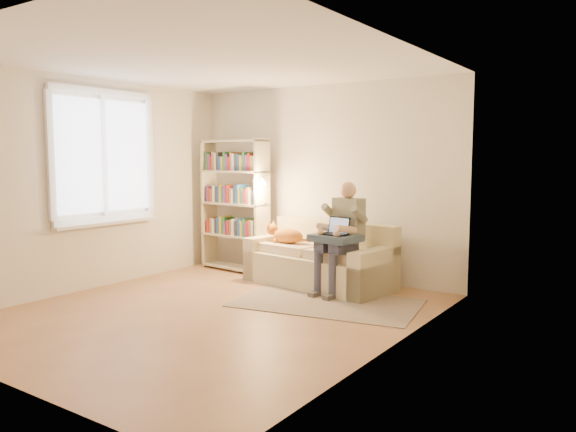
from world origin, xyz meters
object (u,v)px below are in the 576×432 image
Objects in this scene: cat at (287,235)px; bookshelf at (235,199)px; person at (342,231)px; laptop at (334,230)px; sofa at (320,263)px.

bookshelf is (-1.02, 0.16, 0.43)m from cat.
person is at bearing -3.44° from bookshelf.
bookshelf is at bearing 175.54° from laptop.
cat is at bearing -3.00° from bookshelf.
laptop is (0.37, -0.31, 0.48)m from sofa.
laptop is 0.17× the size of bookshelf.
laptop is at bearing -109.88° from person.
person is 1.98× the size of cat.
bookshelf reaches higher than person.
person is (0.42, -0.21, 0.46)m from sofa.
person is at bearing -18.10° from sofa.
person is 0.12m from laptop.
cat is (-0.90, 0.15, -0.14)m from person.
sofa is 0.68m from laptop.
sofa is at bearing 14.75° from cat.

